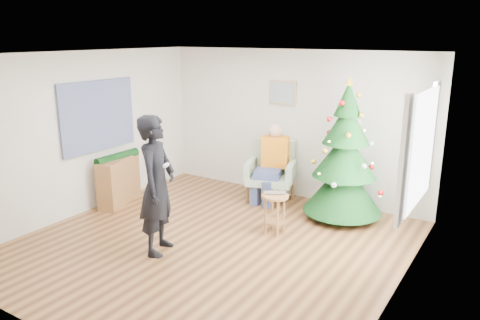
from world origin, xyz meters
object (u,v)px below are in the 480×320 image
Objects in this scene: stool at (275,214)px; armchair at (271,179)px; standing_man at (157,185)px; christmas_tree at (345,157)px; console at (119,180)px.

stool is 1.45m from armchair.
christmas_tree is at bearing -53.99° from standing_man.
standing_man is 2.20m from console.
stool is 1.81m from standing_man.
console is at bearing 40.47° from standing_man.
christmas_tree is 3.83m from console.
armchair is 2.65m from console.
standing_man reaches higher than stool.
christmas_tree reaches higher than armchair.
christmas_tree is 1.50m from armchair.
standing_man reaches higher than armchair.
stool is 0.59× the size of console.
armchair is at bearing 120.73° from stool.
stool is at bearing -57.47° from standing_man.
console is (-1.86, 1.05, -0.53)m from standing_man.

